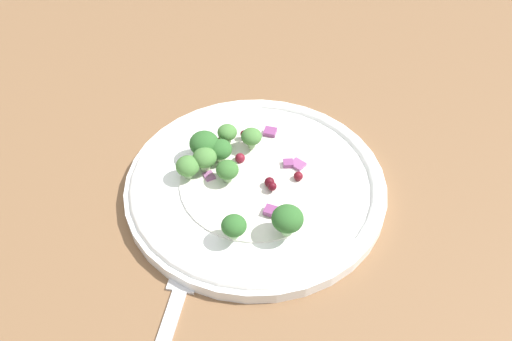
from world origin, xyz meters
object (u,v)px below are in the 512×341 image
Objects in this scene: fork at (163,341)px; plate at (256,184)px; broccoli_floret_2 at (227,170)px; broccoli_floret_0 at (251,137)px; broccoli_floret_1 at (287,219)px.

plate is at bearing -178.45° from fork.
broccoli_floret_2 is 16.59cm from fork.
plate is 1.35× the size of fork.
broccoli_floret_0 is 4.95cm from broccoli_floret_2.
broccoli_floret_2 is (4.95, -0.07, -0.13)cm from broccoli_floret_0.
plate is 11.94× the size of broccoli_floret_0.
broccoli_floret_1 is at bearing 48.53° from plate.
broccoli_floret_2 is at bearing -0.83° from broccoli_floret_0.
fork is at bearing -20.24° from broccoli_floret_1.
broccoli_floret_0 is at bearing -138.04° from broccoli_floret_1.
fork is (17.34, 0.47, -0.61)cm from plate.
broccoli_floret_1 is (8.33, 7.49, 0.44)cm from broccoli_floret_0.
broccoli_floret_1 is at bearing 65.91° from broccoli_floret_2.
broccoli_floret_2 is (1.19, -2.38, 1.92)cm from plate.
broccoli_floret_0 is 0.74× the size of broccoli_floret_1.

